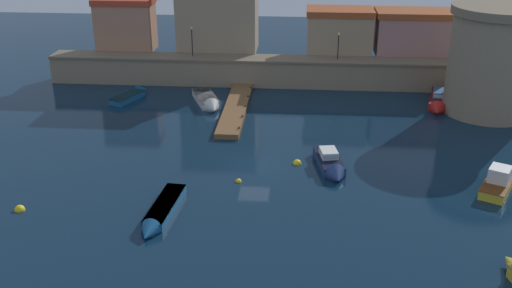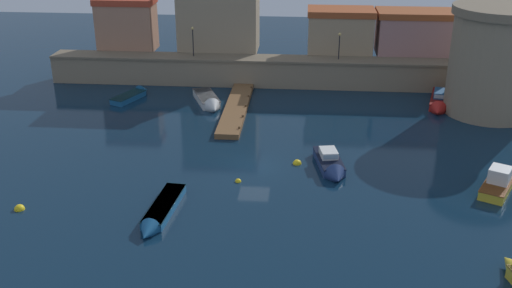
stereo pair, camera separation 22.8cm
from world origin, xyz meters
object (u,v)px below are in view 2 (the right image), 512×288
moored_boat_0 (331,165)px  mooring_buoy_1 (297,164)px  fortress_tower (495,60)px  moored_boat_4 (209,102)px  quay_lamp_0 (193,37)px  mooring_buoy_0 (20,209)px  moored_boat_5 (500,181)px  moored_boat_2 (134,95)px  moored_boat_1 (159,214)px  mooring_buoy_2 (238,182)px  moored_boat_3 (439,102)px  quay_lamp_1 (339,41)px

moored_boat_0 → mooring_buoy_1: size_ratio=8.71×
fortress_tower → moored_boat_4: size_ratio=1.57×
quay_lamp_0 → mooring_buoy_0: 31.60m
moored_boat_4 → moored_boat_5: 29.72m
fortress_tower → mooring_buoy_0: fortress_tower is taller
moored_boat_5 → moored_boat_4: bearing=84.3°
moored_boat_2 → moored_boat_5: moored_boat_5 is taller
moored_boat_5 → moored_boat_1: bearing=133.0°
moored_boat_5 → quay_lamp_0: bearing=76.9°
moored_boat_5 → mooring_buoy_2: 19.76m
moored_boat_4 → mooring_buoy_1: moored_boat_4 is taller
fortress_tower → moored_boat_0: size_ratio=1.72×
moored_boat_1 → moored_boat_2: (-8.69, 24.84, 0.01)m
moored_boat_2 → mooring_buoy_0: bearing=-160.9°
moored_boat_2 → moored_boat_4: moored_boat_4 is taller
moored_boat_1 → moored_boat_2: moored_boat_2 is taller
moored_boat_0 → moored_boat_5: (12.55, -1.97, 0.14)m
quay_lamp_0 → moored_boat_3: (26.69, -5.86, -4.90)m
moored_boat_1 → moored_boat_5: 25.37m
quay_lamp_0 → moored_boat_0: size_ratio=0.54×
moored_boat_5 → mooring_buoy_1: moored_boat_5 is taller
moored_boat_1 → moored_boat_4: moored_boat_4 is taller
mooring_buoy_0 → moored_boat_3: bearing=36.0°
quay_lamp_1 → mooring_buoy_1: (-4.08, -21.10, -5.21)m
moored_boat_4 → mooring_buoy_0: moored_boat_4 is taller
moored_boat_0 → moored_boat_2: 26.29m
moored_boat_1 → moored_boat_2: 26.32m
moored_boat_0 → moored_boat_3: bearing=134.1°
moored_boat_0 → moored_boat_1: size_ratio=0.84×
quay_lamp_0 → moored_boat_4: (2.86, -7.60, -4.99)m
fortress_tower → moored_boat_2: (-36.69, 1.51, -5.04)m
quay_lamp_0 → moored_boat_0: 27.19m
quay_lamp_0 → moored_boat_5: size_ratio=0.60×
fortress_tower → quay_lamp_0: size_ratio=3.17×
moored_boat_0 → moored_boat_1: moored_boat_0 is taller
quay_lamp_0 → moored_boat_0: bearing=-55.7°
moored_boat_0 → moored_boat_2: bearing=-138.6°
moored_boat_2 → moored_boat_3: size_ratio=0.74×
moored_boat_1 → moored_boat_3: (23.58, 24.79, 0.18)m
mooring_buoy_0 → mooring_buoy_1: 21.43m
moored_boat_4 → mooring_buoy_0: (-9.86, -22.74, -0.42)m
moored_boat_0 → quay_lamp_1: bearing=166.2°
moored_boat_5 → mooring_buoy_1: size_ratio=7.84×
moored_boat_2 → moored_boat_3: moored_boat_3 is taller
quay_lamp_0 → moored_boat_3: bearing=-12.4°
moored_boat_0 → moored_boat_3: moored_boat_3 is taller
fortress_tower → quay_lamp_0: bearing=166.8°
quay_lamp_0 → quay_lamp_1: bearing=0.0°
quay_lamp_0 → quay_lamp_1: quay_lamp_0 is taller
moored_boat_0 → mooring_buoy_2: size_ratio=12.89×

